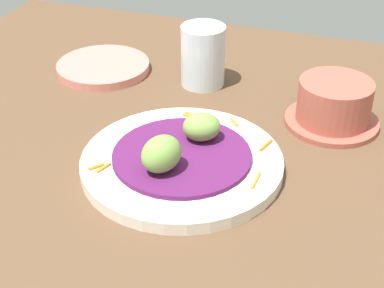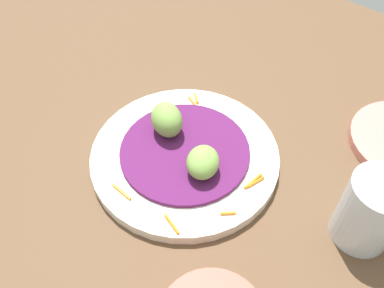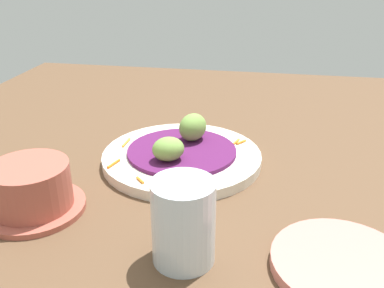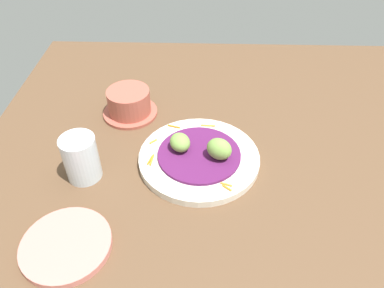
# 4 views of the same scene
# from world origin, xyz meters

# --- Properties ---
(table_surface) EXTENTS (1.10, 1.10, 0.02)m
(table_surface) POSITION_xyz_m (0.00, 0.00, 0.01)
(table_surface) COLOR brown
(table_surface) RESTS_ON ground
(main_plate) EXTENTS (0.26, 0.26, 0.02)m
(main_plate) POSITION_xyz_m (0.01, -0.05, 0.03)
(main_plate) COLOR silver
(main_plate) RESTS_ON table_surface
(cabbage_bed) EXTENTS (0.18, 0.18, 0.01)m
(cabbage_bed) POSITION_xyz_m (0.01, -0.05, 0.04)
(cabbage_bed) COLOR #51194C
(cabbage_bed) RESTS_ON main_plate
(carrot_garnish) EXTENTS (0.21, 0.18, 0.00)m
(carrot_garnish) POSITION_xyz_m (0.00, -0.09, 0.04)
(carrot_garnish) COLOR orange
(carrot_garnish) RESTS_ON main_plate
(guac_scoop_left) EXTENTS (0.06, 0.07, 0.05)m
(guac_scoop_left) POSITION_xyz_m (0.02, -0.01, 0.07)
(guac_scoop_left) COLOR #759E47
(guac_scoop_left) RESTS_ON cabbage_bed
(guac_scoop_center) EXTENTS (0.06, 0.06, 0.04)m
(guac_scoop_center) POSITION_xyz_m (0.00, -0.09, 0.06)
(guac_scoop_center) COLOR #759E47
(guac_scoop_center) RESTS_ON cabbage_bed
(side_plate_small) EXTENTS (0.16, 0.16, 0.01)m
(side_plate_small) POSITION_xyz_m (0.24, -0.28, 0.03)
(side_plate_small) COLOR tan
(side_plate_small) RESTS_ON table_surface
(terracotta_bowl) EXTENTS (0.14, 0.14, 0.07)m
(terracotta_bowl) POSITION_xyz_m (-0.15, -0.23, 0.05)
(terracotta_bowl) COLOR #A85142
(terracotta_bowl) RESTS_ON table_surface
(water_glass) EXTENTS (0.07, 0.07, 0.10)m
(water_glass) POSITION_xyz_m (0.06, -0.29, 0.07)
(water_glass) COLOR silver
(water_glass) RESTS_ON table_surface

